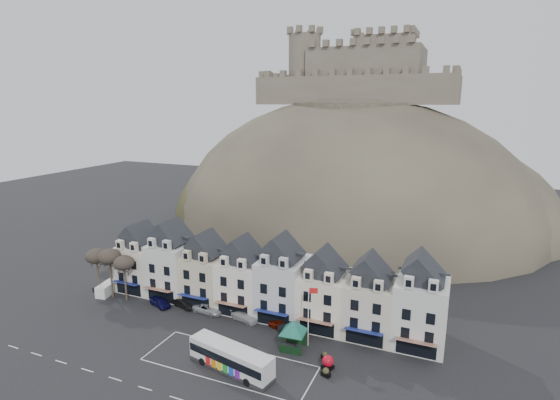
% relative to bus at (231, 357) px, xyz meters
% --- Properties ---
extents(ground, '(300.00, 300.00, 0.00)m').
position_rel_bus_xyz_m(ground, '(-3.03, -0.03, -1.83)').
color(ground, black).
rests_on(ground, ground).
extents(coach_bay_markings, '(22.00, 7.50, 0.01)m').
position_rel_bus_xyz_m(coach_bay_markings, '(-1.03, 1.22, -1.83)').
color(coach_bay_markings, silver).
rests_on(coach_bay_markings, ground).
extents(townhouse_terrace, '(54.40, 9.35, 11.80)m').
position_rel_bus_xyz_m(townhouse_terrace, '(-2.89, 15.94, 3.47)').
color(townhouse_terrace, silver).
rests_on(townhouse_terrace, ground).
extents(castle_hill, '(100.00, 76.00, 68.00)m').
position_rel_bus_xyz_m(castle_hill, '(-1.78, 68.92, -1.72)').
color(castle_hill, '#3C362E').
rests_on(castle_hill, ground).
extents(castle, '(50.20, 22.20, 22.00)m').
position_rel_bus_xyz_m(castle, '(-2.52, 75.90, 38.37)').
color(castle, '#625A4B').
rests_on(castle, ground).
extents(tree_left_far, '(3.61, 3.61, 8.24)m').
position_rel_bus_xyz_m(tree_left_far, '(-32.03, 10.47, 5.07)').
color(tree_left_far, '#3D3227').
rests_on(tree_left_far, ground).
extents(tree_left_mid, '(3.78, 3.78, 8.64)m').
position_rel_bus_xyz_m(tree_left_mid, '(-29.03, 10.47, 5.41)').
color(tree_left_mid, '#3D3227').
rests_on(tree_left_mid, ground).
extents(tree_left_near, '(3.43, 3.43, 7.84)m').
position_rel_bus_xyz_m(tree_left_near, '(-26.03, 10.47, 4.73)').
color(tree_left_near, '#3D3227').
rests_on(tree_left_near, ground).
extents(bus, '(12.03, 5.08, 3.31)m').
position_rel_bus_xyz_m(bus, '(0.00, 0.00, 0.00)').
color(bus, '#262628').
rests_on(bus, ground).
extents(bus_shelter, '(6.58, 6.58, 4.18)m').
position_rel_bus_xyz_m(bus_shelter, '(5.32, 7.58, 1.42)').
color(bus_shelter, black).
rests_on(bus_shelter, ground).
extents(red_buoy, '(1.57, 1.57, 1.82)m').
position_rel_bus_xyz_m(red_buoy, '(10.94, 5.04, -0.90)').
color(red_buoy, black).
rests_on(red_buoy, ground).
extents(flagpole, '(1.23, 0.43, 8.79)m').
position_rel_bus_xyz_m(flagpole, '(6.97, 9.13, 3.19)').
color(flagpole, silver).
rests_on(flagpole, ground).
extents(white_van, '(2.64, 4.55, 1.95)m').
position_rel_bus_xyz_m(white_van, '(-30.76, 10.95, -0.85)').
color(white_van, white).
rests_on(white_van, ground).
extents(planter_west, '(1.26, 0.88, 1.14)m').
position_rel_bus_xyz_m(planter_west, '(11.18, 3.47, -1.28)').
color(planter_west, black).
rests_on(planter_west, ground).
extents(planter_east, '(1.06, 0.77, 0.96)m').
position_rel_bus_xyz_m(planter_east, '(9.97, 6.97, -1.37)').
color(planter_east, black).
rests_on(planter_east, ground).
extents(car_navy, '(4.73, 3.22, 1.50)m').
position_rel_bus_xyz_m(car_navy, '(-19.35, 10.80, -1.08)').
color(car_navy, '#0D0C3F').
rests_on(car_navy, ground).
extents(car_black, '(4.57, 2.67, 1.42)m').
position_rel_bus_xyz_m(car_black, '(-15.41, 11.97, -1.12)').
color(car_black, black).
rests_on(car_black, ground).
extents(car_silver, '(5.13, 2.72, 1.40)m').
position_rel_bus_xyz_m(car_silver, '(-10.87, 11.97, -1.13)').
color(car_silver, '#B8BAC0').
rests_on(car_silver, ground).
extents(car_white, '(5.03, 3.09, 1.36)m').
position_rel_bus_xyz_m(car_white, '(-4.41, 11.97, -1.15)').
color(car_white, '#BABABA').
rests_on(car_white, ground).
extents(car_maroon, '(3.99, 1.79, 1.33)m').
position_rel_bus_xyz_m(car_maroon, '(1.77, 11.97, -1.16)').
color(car_maroon, '#661205').
rests_on(car_maroon, ground).
extents(car_charcoal, '(4.57, 1.93, 1.47)m').
position_rel_bus_xyz_m(car_charcoal, '(3.85, 11.28, -1.10)').
color(car_charcoal, black).
rests_on(car_charcoal, ground).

